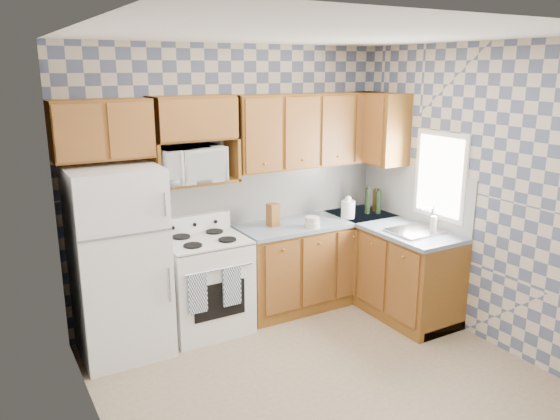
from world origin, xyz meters
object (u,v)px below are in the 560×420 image
object	(u,v)px
refrigerator	(119,262)
microwave	(190,164)
stove_body	(206,285)
electric_kettle	(348,209)

from	to	relation	value
refrigerator	microwave	xyz separation A→B (m)	(0.75, 0.15, 0.77)
refrigerator	microwave	world-z (taller)	microwave
stove_body	electric_kettle	distance (m)	1.71
electric_kettle	microwave	bearing A→B (deg)	173.14
refrigerator	electric_kettle	xyz separation A→B (m)	(2.42, -0.05, 0.17)
stove_body	microwave	size ratio (longest dim) A/B	1.53
microwave	refrigerator	bearing A→B (deg)	-171.43
refrigerator	microwave	bearing A→B (deg)	11.24
stove_body	electric_kettle	xyz separation A→B (m)	(1.61, -0.08, 0.56)
refrigerator	electric_kettle	distance (m)	2.42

